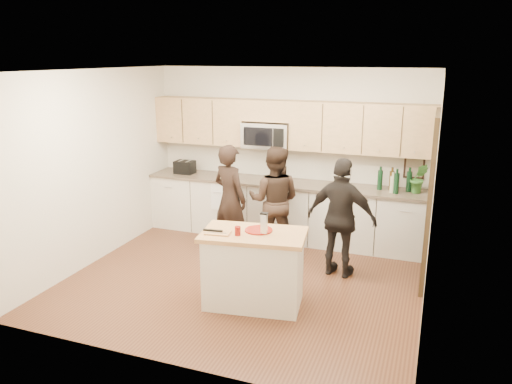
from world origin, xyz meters
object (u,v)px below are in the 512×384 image
(island, at_px, (254,268))
(toaster, at_px, (185,167))
(woman_left, at_px, (230,199))
(woman_center, at_px, (274,201))
(woman_right, at_px, (342,218))

(island, xyz_separation_m, toaster, (-2.08, 2.25, 0.59))
(toaster, xyz_separation_m, woman_left, (1.16, -0.78, -0.23))
(woman_left, relative_size, woman_center, 1.01)
(island, relative_size, woman_center, 0.80)
(woman_right, bearing_deg, woman_center, -13.07)
(woman_center, bearing_deg, island, 92.81)
(woman_left, distance_m, woman_center, 0.66)
(woman_center, bearing_deg, toaster, -26.24)
(island, height_order, toaster, toaster)
(toaster, xyz_separation_m, woman_right, (2.88, -1.08, -0.24))
(woman_right, bearing_deg, toaster, -10.83)
(woman_left, xyz_separation_m, woman_right, (1.73, -0.31, -0.01))
(island, bearing_deg, woman_left, 113.73)
(toaster, height_order, woman_right, woman_right)
(toaster, bearing_deg, woman_right, -20.55)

